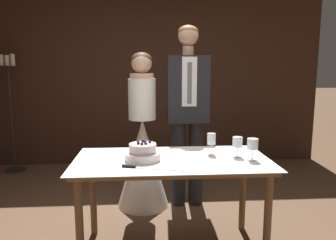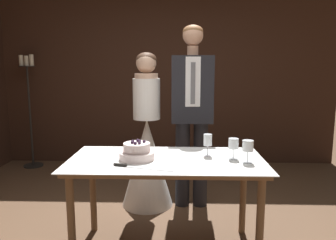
# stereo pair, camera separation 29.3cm
# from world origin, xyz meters

# --- Properties ---
(wall_back) EXTENTS (5.11, 0.12, 2.89)m
(wall_back) POSITION_xyz_m (0.00, 2.53, 1.44)
(wall_back) COLOR #382116
(wall_back) RESTS_ON ground_plane
(cake_table) EXTENTS (1.51, 0.78, 0.76)m
(cake_table) POSITION_xyz_m (0.10, -0.00, 0.67)
(cake_table) COLOR brown
(cake_table) RESTS_ON ground_plane
(tiered_cake) EXTENTS (0.27, 0.27, 0.15)m
(tiered_cake) POSITION_xyz_m (-0.12, -0.02, 0.81)
(tiered_cake) COLOR beige
(tiered_cake) RESTS_ON cake_table
(cake_knife) EXTENTS (0.44, 0.14, 0.02)m
(cake_knife) POSITION_xyz_m (-0.14, -0.23, 0.76)
(cake_knife) COLOR silver
(cake_knife) RESTS_ON cake_table
(wine_glass_near) EXTENTS (0.08, 0.08, 0.16)m
(wine_glass_near) POSITION_xyz_m (0.62, 0.02, 0.87)
(wine_glass_near) COLOR silver
(wine_glass_near) RESTS_ON cake_table
(wine_glass_middle) EXTENTS (0.08, 0.08, 0.17)m
(wine_glass_middle) POSITION_xyz_m (0.71, -0.08, 0.88)
(wine_glass_middle) COLOR silver
(wine_glass_middle) RESTS_ON cake_table
(wine_glass_far) EXTENTS (0.07, 0.07, 0.18)m
(wine_glass_far) POSITION_xyz_m (0.43, 0.10, 0.88)
(wine_glass_far) COLOR silver
(wine_glass_far) RESTS_ON cake_table
(bride) EXTENTS (0.54, 0.54, 1.61)m
(bride) POSITION_xyz_m (-0.13, 0.88, 0.59)
(bride) COLOR white
(bride) RESTS_ON ground_plane
(groom) EXTENTS (0.42, 0.25, 1.87)m
(groom) POSITION_xyz_m (0.33, 0.88, 1.05)
(groom) COLOR black
(groom) RESTS_ON ground_plane
(candle_stand) EXTENTS (0.28, 0.28, 1.64)m
(candle_stand) POSITION_xyz_m (-1.96, 2.19, 0.86)
(candle_stand) COLOR black
(candle_stand) RESTS_ON ground_plane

